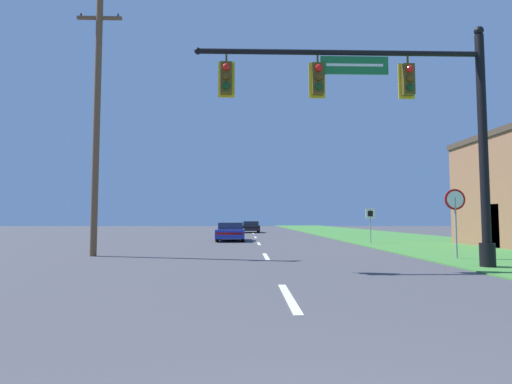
% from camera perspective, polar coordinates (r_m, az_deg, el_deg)
% --- Properties ---
extents(grass_verge_right, '(10.00, 110.00, 0.04)m').
position_cam_1_polar(grass_verge_right, '(33.48, 18.29, -6.13)').
color(grass_verge_right, '#428438').
rests_on(grass_verge_right, ground).
extents(road_center_line, '(0.16, 34.80, 0.01)m').
position_cam_1_polar(road_center_line, '(23.54, 0.42, -7.40)').
color(road_center_line, silver).
rests_on(road_center_line, ground).
extents(signal_mast, '(8.98, 0.47, 7.36)m').
position_cam_1_polar(signal_mast, '(13.06, 20.22, 10.19)').
color(signal_mast, black).
rests_on(signal_mast, grass_verge_right).
extents(car_ahead, '(1.85, 4.33, 1.19)m').
position_cam_1_polar(car_ahead, '(26.79, -3.63, -5.68)').
color(car_ahead, black).
rests_on(car_ahead, ground).
extents(far_car, '(1.82, 4.32, 1.19)m').
position_cam_1_polar(far_car, '(42.87, -0.73, -5.01)').
color(far_car, black).
rests_on(far_car, ground).
extents(stop_sign, '(0.76, 0.07, 2.50)m').
position_cam_1_polar(stop_sign, '(16.19, 26.57, -2.01)').
color(stop_sign, gray).
rests_on(stop_sign, grass_verge_right).
extents(route_sign_post, '(0.55, 0.06, 2.03)m').
position_cam_1_polar(route_sign_post, '(24.49, 16.01, -3.55)').
color(route_sign_post, gray).
rests_on(route_sign_post, grass_verge_right).
extents(utility_pole_near, '(1.80, 0.26, 10.55)m').
position_cam_1_polar(utility_pole_near, '(17.47, -21.80, 9.58)').
color(utility_pole_near, brown).
rests_on(utility_pole_near, ground).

